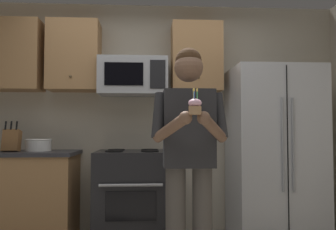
{
  "coord_description": "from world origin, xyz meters",
  "views": [
    {
      "loc": [
        -0.0,
        -2.32,
        1.13
      ],
      "look_at": [
        0.16,
        0.28,
        1.25
      ],
      "focal_mm": 37.23,
      "sensor_mm": 36.0,
      "label": 1
    }
  ],
  "objects": [
    {
      "name": "refrigerator",
      "position": [
        1.35,
        1.32,
        0.9
      ],
      "size": [
        0.9,
        0.75,
        1.8
      ],
      "color": "#B7BABF",
      "rests_on": "ground"
    },
    {
      "name": "knife_block",
      "position": [
        -1.38,
        1.33,
        1.03
      ],
      "size": [
        0.16,
        0.15,
        0.32
      ],
      "color": "brown",
      "rests_on": "counter_left"
    },
    {
      "name": "counter_left",
      "position": [
        -1.45,
        1.38,
        0.46
      ],
      "size": [
        1.44,
        0.66,
        0.92
      ],
      "color": "#9E7247",
      "rests_on": "ground"
    },
    {
      "name": "wall_back",
      "position": [
        0.0,
        1.75,
        1.3
      ],
      "size": [
        4.4,
        0.1,
        2.6
      ],
      "primitive_type": "cube",
      "color": "#B7AD99",
      "rests_on": "ground"
    },
    {
      "name": "cupcake",
      "position": [
        0.31,
        -0.06,
        1.29
      ],
      "size": [
        0.09,
        0.09,
        0.17
      ],
      "color": "#A87F56"
    },
    {
      "name": "cabinet_row_upper",
      "position": [
        -0.72,
        1.53,
        1.95
      ],
      "size": [
        2.78,
        0.36,
        0.76
      ],
      "color": "#9E7247"
    },
    {
      "name": "microwave",
      "position": [
        -0.15,
        1.48,
        1.72
      ],
      "size": [
        0.74,
        0.41,
        0.4
      ],
      "color": "#9EA0A5"
    },
    {
      "name": "oven_range",
      "position": [
        -0.15,
        1.36,
        0.46
      ],
      "size": [
        0.76,
        0.7,
        0.93
      ],
      "color": "black",
      "rests_on": "ground"
    },
    {
      "name": "person",
      "position": [
        0.31,
        0.27,
        1.0
      ],
      "size": [
        0.6,
        0.48,
        1.76
      ],
      "color": "#4C4742",
      "rests_on": "ground"
    },
    {
      "name": "bowl_large_white",
      "position": [
        -1.14,
        1.43,
        0.99
      ],
      "size": [
        0.27,
        0.27,
        0.13
      ],
      "color": "white",
      "rests_on": "counter_left"
    }
  ]
}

